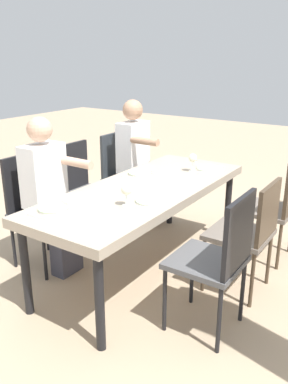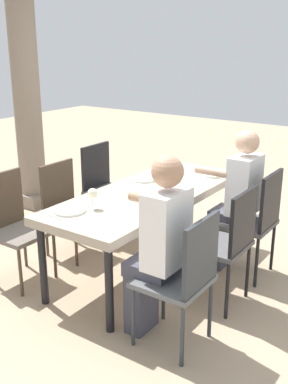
# 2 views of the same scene
# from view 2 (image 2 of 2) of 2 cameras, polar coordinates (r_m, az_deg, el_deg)

# --- Properties ---
(ground_plane) EXTENTS (16.00, 16.00, 0.00)m
(ground_plane) POSITION_cam_2_polar(r_m,az_deg,el_deg) (4.31, 0.55, -9.20)
(ground_plane) COLOR tan
(dining_table) EXTENTS (2.10, 0.82, 0.73)m
(dining_table) POSITION_cam_2_polar(r_m,az_deg,el_deg) (4.05, 0.58, -0.72)
(dining_table) COLOR tan
(dining_table) RESTS_ON ground
(chair_west_north) EXTENTS (0.44, 0.44, 0.93)m
(chair_west_north) POSITION_cam_2_polar(r_m,az_deg,el_deg) (4.07, -15.82, -3.51)
(chair_west_north) COLOR #6A6158
(chair_west_north) RESTS_ON ground
(chair_west_south) EXTENTS (0.44, 0.44, 0.94)m
(chair_west_south) POSITION_cam_2_polar(r_m,az_deg,el_deg) (3.06, 4.96, -10.01)
(chair_west_south) COLOR #5B5E61
(chair_west_south) RESTS_ON ground
(chair_mid_north) EXTENTS (0.44, 0.44, 0.88)m
(chair_mid_north) POSITION_cam_2_polar(r_m,az_deg,el_deg) (4.48, -9.39, -1.21)
(chair_mid_north) COLOR #6A6158
(chair_mid_north) RESTS_ON ground
(chair_mid_south) EXTENTS (0.44, 0.44, 0.95)m
(chair_mid_south) POSITION_cam_2_polar(r_m,az_deg,el_deg) (3.58, 10.19, -5.69)
(chair_mid_south) COLOR #4F4F50
(chair_mid_south) RESTS_ON ground
(chair_east_north) EXTENTS (0.44, 0.44, 0.96)m
(chair_east_north) POSITION_cam_2_polar(r_m,az_deg,el_deg) (4.87, -4.84, 1.03)
(chair_east_north) COLOR #4F4F50
(chair_east_north) RESTS_ON ground
(chair_east_south) EXTENTS (0.44, 0.44, 0.95)m
(chair_east_south) POSITION_cam_2_polar(r_m,az_deg,el_deg) (4.07, 13.60, -3.02)
(chair_east_south) COLOR #4F4F50
(chair_east_south) RESTS_ON ground
(diner_woman_green) EXTENTS (0.35, 0.49, 1.28)m
(diner_woman_green) POSITION_cam_2_polar(r_m,az_deg,el_deg) (4.09, 11.27, -0.69)
(diner_woman_green) COLOR #3F3F4C
(diner_woman_green) RESTS_ON ground
(diner_man_white) EXTENTS (0.35, 0.49, 1.31)m
(diner_man_white) POSITION_cam_2_polar(r_m,az_deg,el_deg) (3.08, 1.79, -6.35)
(diner_man_white) COLOR #3F3F4C
(diner_man_white) RESTS_ON ground
(stone_column_centre) EXTENTS (0.42, 0.42, 2.76)m
(stone_column_centre) POSITION_cam_2_polar(r_m,az_deg,el_deg) (5.79, -14.24, 11.41)
(stone_column_centre) COLOR gray
(stone_column_centre) RESTS_ON ground
(plate_0) EXTENTS (0.25, 0.25, 0.02)m
(plate_0) POSITION_cam_2_polar(r_m,az_deg,el_deg) (3.59, -9.12, -2.28)
(plate_0) COLOR white
(plate_0) RESTS_ON dining_table
(wine_glass_0) EXTENTS (0.08, 0.08, 0.16)m
(wine_glass_0) POSITION_cam_2_polar(r_m,az_deg,el_deg) (3.59, -6.34, -0.22)
(wine_glass_0) COLOR white
(wine_glass_0) RESTS_ON dining_table
(fork_0) EXTENTS (0.03, 0.17, 0.01)m
(fork_0) POSITION_cam_2_polar(r_m,az_deg,el_deg) (3.49, -10.81, -3.06)
(fork_0) COLOR silver
(fork_0) RESTS_ON dining_table
(spoon_0) EXTENTS (0.04, 0.17, 0.01)m
(spoon_0) POSITION_cam_2_polar(r_m,az_deg,el_deg) (3.69, -7.52, -1.70)
(spoon_0) COLOR silver
(spoon_0) RESTS_ON dining_table
(plate_1) EXTENTS (0.21, 0.21, 0.02)m
(plate_1) POSITION_cam_2_polar(r_m,az_deg,el_deg) (3.68, 1.19, -1.52)
(plate_1) COLOR white
(plate_1) RESTS_ON dining_table
(fork_1) EXTENTS (0.03, 0.17, 0.01)m
(fork_1) POSITION_cam_2_polar(r_m,az_deg,el_deg) (3.56, -0.15, -2.27)
(fork_1) COLOR silver
(fork_1) RESTS_ON dining_table
(spoon_1) EXTENTS (0.02, 0.17, 0.01)m
(spoon_1) POSITION_cam_2_polar(r_m,az_deg,el_deg) (3.80, 2.44, -0.98)
(spoon_1) COLOR silver
(spoon_1) RESTS_ON dining_table
(plate_2) EXTENTS (0.24, 0.24, 0.02)m
(plate_2) POSITION_cam_2_polar(r_m,az_deg,el_deg) (4.35, -0.05, 1.60)
(plate_2) COLOR white
(plate_2) RESTS_ON dining_table
(wine_glass_2) EXTENTS (0.07, 0.07, 0.16)m
(wine_glass_2) POSITION_cam_2_polar(r_m,az_deg,el_deg) (4.40, 2.26, 3.18)
(wine_glass_2) COLOR white
(wine_glass_2) RESTS_ON dining_table
(fork_2) EXTENTS (0.03, 0.17, 0.01)m
(fork_2) POSITION_cam_2_polar(r_m,az_deg,el_deg) (4.23, -1.21, 1.05)
(fork_2) COLOR silver
(fork_2) RESTS_ON dining_table
(spoon_2) EXTENTS (0.04, 0.17, 0.01)m
(spoon_2) POSITION_cam_2_polar(r_m,az_deg,el_deg) (4.47, 1.05, 1.97)
(spoon_2) COLOR silver
(spoon_2) RESTS_ON dining_table
(plate_3) EXTENTS (0.21, 0.21, 0.02)m
(plate_3) POSITION_cam_2_polar(r_m,az_deg,el_deg) (4.54, 8.47, 2.10)
(plate_3) COLOR white
(plate_3) RESTS_ON dining_table
(fork_3) EXTENTS (0.02, 0.17, 0.01)m
(fork_3) POSITION_cam_2_polar(r_m,az_deg,el_deg) (4.41, 7.59, 1.59)
(fork_3) COLOR silver
(fork_3) RESTS_ON dining_table
(spoon_3) EXTENTS (0.03, 0.17, 0.01)m
(spoon_3) POSITION_cam_2_polar(r_m,az_deg,el_deg) (4.67, 9.29, 2.45)
(spoon_3) COLOR silver
(spoon_3) RESTS_ON dining_table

